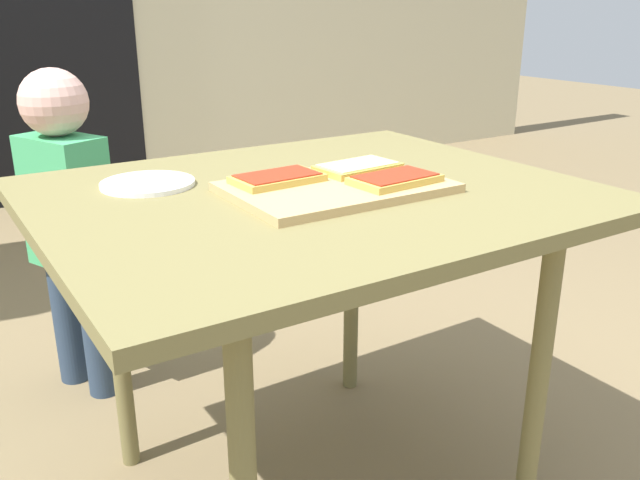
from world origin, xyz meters
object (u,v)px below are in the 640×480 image
object	(u,v)px
cutting_board	(336,187)
pizza_slice_far_right	(358,167)
child_left	(68,213)
dining_table	(313,223)
pizza_slice_near_right	(395,179)
pizza_slice_far_left	(277,178)
plate_white_left	(148,183)

from	to	relation	value
cutting_board	pizza_slice_far_right	bearing A→B (deg)	32.13
cutting_board	child_left	distance (m)	0.92
dining_table	pizza_slice_near_right	xyz separation A→B (m)	(0.13, -0.10, 0.10)
pizza_slice_far_right	dining_table	bearing A→B (deg)	-169.71
pizza_slice_far_left	pizza_slice_far_right	size ratio (longest dim) A/B	0.98
dining_table	pizza_slice_far_left	size ratio (longest dim) A/B	5.95
pizza_slice_far_left	child_left	world-z (taller)	child_left
pizza_slice_near_right	plate_white_left	xyz separation A→B (m)	(-0.41, 0.32, -0.02)
cutting_board	plate_white_left	world-z (taller)	cutting_board
pizza_slice_near_right	pizza_slice_far_left	distance (m)	0.24
cutting_board	pizza_slice_far_right	distance (m)	0.12
dining_table	plate_white_left	size ratio (longest dim) A/B	5.57
plate_white_left	pizza_slice_far_left	bearing A→B (deg)	-40.45
pizza_slice_near_right	child_left	bearing A→B (deg)	118.11
pizza_slice_far_left	dining_table	bearing A→B (deg)	-26.50
pizza_slice_near_right	pizza_slice_far_left	xyz separation A→B (m)	(-0.20, 0.13, 0.00)
dining_table	plate_white_left	xyz separation A→B (m)	(-0.28, 0.22, 0.08)
pizza_slice_near_right	pizza_slice_far_left	bearing A→B (deg)	146.08
dining_table	plate_white_left	bearing A→B (deg)	142.44
pizza_slice_far_left	child_left	bearing A→B (deg)	109.97
dining_table	pizza_slice_far_right	distance (m)	0.16
pizza_slice_far_right	child_left	size ratio (longest dim) A/B	0.20
pizza_slice_near_right	pizza_slice_far_right	size ratio (longest dim) A/B	1.00
cutting_board	plate_white_left	xyz separation A→B (m)	(-0.31, 0.25, -0.00)
dining_table	pizza_slice_far_right	xyz separation A→B (m)	(0.13, 0.02, 0.10)
cutting_board	plate_white_left	bearing A→B (deg)	141.08
pizza_slice_far_right	plate_white_left	bearing A→B (deg)	154.92
pizza_slice_far_left	pizza_slice_far_right	distance (m)	0.20
cutting_board	plate_white_left	size ratio (longest dim) A/B	2.21
plate_white_left	cutting_board	bearing A→B (deg)	-38.92
cutting_board	pizza_slice_near_right	size ratio (longest dim) A/B	2.33
cutting_board	pizza_slice_far_left	distance (m)	0.12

